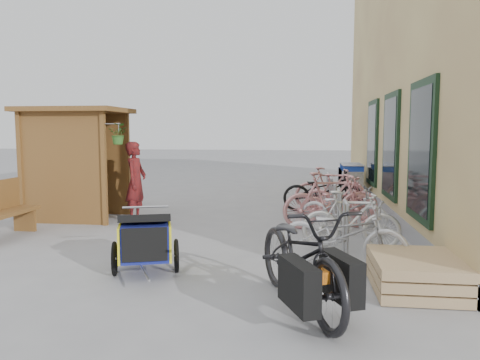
# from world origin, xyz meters

# --- Properties ---
(ground) EXTENTS (80.00, 80.00, 0.00)m
(ground) POSITION_xyz_m (0.00, 0.00, 0.00)
(ground) COLOR gray
(kiosk) EXTENTS (2.49, 1.65, 2.40)m
(kiosk) POSITION_xyz_m (-3.28, 2.47, 1.55)
(kiosk) COLOR brown
(kiosk) RESTS_ON ground
(bike_rack) EXTENTS (0.05, 5.35, 0.86)m
(bike_rack) POSITION_xyz_m (2.30, 2.40, 0.52)
(bike_rack) COLOR #A5A8AD
(bike_rack) RESTS_ON ground
(pallet_stack) EXTENTS (1.00, 1.20, 0.40)m
(pallet_stack) POSITION_xyz_m (3.00, -1.40, 0.21)
(pallet_stack) COLOR tan
(pallet_stack) RESTS_ON ground
(shopping_carts) EXTENTS (0.57, 1.91, 1.02)m
(shopping_carts) POSITION_xyz_m (3.00, 6.38, 0.59)
(shopping_carts) COLOR silver
(shopping_carts) RESTS_ON ground
(child_trailer) EXTENTS (0.97, 1.51, 0.87)m
(child_trailer) POSITION_xyz_m (-0.44, -1.13, 0.48)
(child_trailer) COLOR navy
(child_trailer) RESTS_ON ground
(cargo_bike) EXTENTS (1.56, 2.31, 1.15)m
(cargo_bike) POSITION_xyz_m (1.63, -2.14, 0.57)
(cargo_bike) COLOR black
(cargo_bike) RESTS_ON ground
(person_kiosk) EXTENTS (0.43, 0.63, 1.69)m
(person_kiosk) POSITION_xyz_m (-1.80, 2.29, 0.84)
(person_kiosk) COLOR maroon
(person_kiosk) RESTS_ON ground
(bike_0) EXTENTS (1.91, 1.18, 0.95)m
(bike_0) POSITION_xyz_m (2.21, -0.55, 0.47)
(bike_0) COLOR silver
(bike_0) RESTS_ON ground
(bike_1) EXTENTS (1.61, 0.58, 0.95)m
(bike_1) POSITION_xyz_m (2.44, 0.55, 0.47)
(bike_1) COLOR silver
(bike_1) RESTS_ON ground
(bike_2) EXTENTS (1.77, 1.11, 0.88)m
(bike_2) POSITION_xyz_m (2.42, 1.75, 0.44)
(bike_2) COLOR silver
(bike_2) RESTS_ON ground
(bike_3) EXTENTS (1.92, 0.96, 1.11)m
(bike_3) POSITION_xyz_m (2.18, 2.13, 0.56)
(bike_3) COLOR pink
(bike_3) RESTS_ON ground
(bike_4) EXTENTS (1.62, 0.83, 0.81)m
(bike_4) POSITION_xyz_m (2.39, 2.96, 0.41)
(bike_4) COLOR pink
(bike_4) RESTS_ON ground
(bike_5) EXTENTS (1.67, 0.88, 0.96)m
(bike_5) POSITION_xyz_m (2.49, 3.30, 0.48)
(bike_5) COLOR pink
(bike_5) RESTS_ON ground
(bike_6) EXTENTS (1.88, 0.66, 0.99)m
(bike_6) POSITION_xyz_m (2.15, 4.05, 0.49)
(bike_6) COLOR black
(bike_6) RESTS_ON ground
(bike_7) EXTENTS (1.74, 0.55, 1.03)m
(bike_7) POSITION_xyz_m (2.34, 4.43, 0.52)
(bike_7) COLOR pink
(bike_7) RESTS_ON ground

